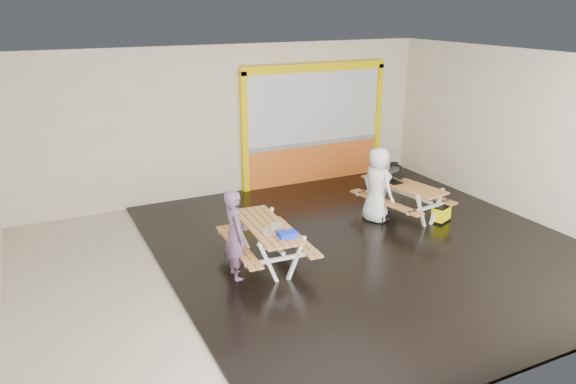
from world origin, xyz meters
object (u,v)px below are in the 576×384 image
laptop_right (396,179)px  backpack (394,173)px  dark_case (380,216)px  fluke_bag (441,214)px  laptop_left (272,229)px  picnic_table_right (403,192)px  person_left (235,235)px  picnic_table_left (266,235)px  toolbox (391,172)px  person_right (378,185)px  blue_pouch (288,234)px

laptop_right → backpack: bearing=55.8°
dark_case → fluke_bag: bearing=-30.1°
laptop_left → laptop_right: 3.71m
fluke_bag → dark_case: bearing=149.9°
picnic_table_right → backpack: 0.98m
person_left → laptop_right: person_left is taller
picnic_table_left → person_left: size_ratio=1.26×
picnic_table_left → toolbox: toolbox is taller
picnic_table_left → person_left: 0.74m
picnic_table_right → toolbox: (0.05, 0.53, 0.27)m
laptop_right → laptop_left: bearing=-159.6°
person_left → person_right: 3.73m
fluke_bag → toolbox: bearing=110.9°
person_right → laptop_right: 0.56m
fluke_bag → blue_pouch: bearing=-168.9°
laptop_right → picnic_table_right: bearing=-65.5°
picnic_table_right → laptop_right: 0.30m
toolbox → person_right: bearing=-144.3°
toolbox → picnic_table_right: bearing=-95.5°
person_right → fluke_bag: size_ratio=3.29×
backpack → fluke_bag: backpack is taller
picnic_table_left → laptop_right: (3.44, 0.99, 0.23)m
person_left → dark_case: person_left is taller
person_right → backpack: (1.03, 0.84, -0.11)m
backpack → laptop_right: bearing=-124.2°
picnic_table_right → picnic_table_left: bearing=-166.9°
picnic_table_right → laptop_left: (-3.56, -1.12, 0.22)m
laptop_left → fluke_bag: bearing=6.4°
toolbox → dark_case: (-0.62, -0.57, -0.73)m
person_right → blue_pouch: person_right is taller
blue_pouch → person_left: bearing=154.2°
laptop_left → fluke_bag: laptop_left is taller
laptop_left → blue_pouch: laptop_left is taller
laptop_right → dark_case: 0.87m
fluke_bag → backpack: bearing=93.9°
laptop_left → dark_case: bearing=19.9°
picnic_table_right → blue_pouch: blue_pouch is taller
person_left → laptop_left: (0.63, -0.06, 0.01)m
laptop_left → person_right: bearing=21.7°
person_left → toolbox: (4.24, 1.59, 0.06)m
picnic_table_left → picnic_table_right: (3.52, 0.82, 0.00)m
picnic_table_left → laptop_right: bearing=16.1°
picnic_table_right → blue_pouch: bearing=-157.3°
blue_pouch → laptop_left: bearing=114.7°
picnic_table_right → fluke_bag: picnic_table_right is taller
person_right → backpack: size_ratio=3.25×
picnic_table_right → laptop_right: (-0.08, 0.17, 0.23)m
picnic_table_left → fluke_bag: size_ratio=3.99×
toolbox → fluke_bag: toolbox is taller
picnic_table_right → backpack: bearing=65.5°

